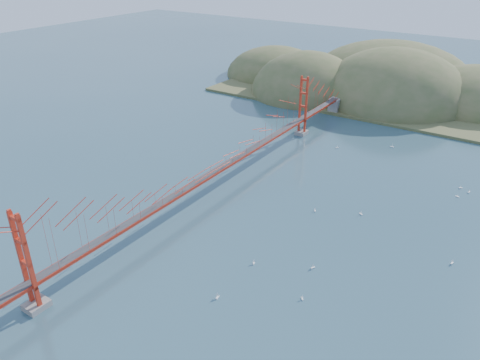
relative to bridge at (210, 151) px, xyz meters
The scene contains 15 objects.
ground 7.01m from the bridge, 90.00° to the right, with size 320.00×320.00×0.00m, color #315262.
bridge is the anchor object (origin of this frame).
far_headlands 68.73m from the bridge, 88.14° to the left, with size 84.00×58.00×25.00m.
sailboat_8 39.41m from the bridge, 36.44° to the left, with size 0.59×0.59×0.62m.
sailboat_7 37.73m from the bridge, 32.24° to the left, with size 0.56×0.52×0.63m.
sailboat_0 19.74m from the bridge, 37.03° to the right, with size 0.55×0.56×0.63m.
sailboat_5 35.11m from the bridge, ahead, with size 0.52×0.57×0.65m.
sailboat_16 23.31m from the bridge, 17.89° to the left, with size 0.62×0.62×0.66m.
sailboat_4 40.09m from the bridge, 34.43° to the left, with size 0.47×0.51×0.58m.
sailboat_14 23.49m from the bridge, 20.82° to the right, with size 0.58×0.58×0.65m.
sailboat_3 29.46m from the bridge, 72.15° to the left, with size 0.60×0.60×0.63m.
sailboat_12 38.13m from the bridge, 62.83° to the left, with size 0.62×0.52×0.72m.
sailboat_6 27.03m from the bridge, 31.01° to the right, with size 0.57×0.57×0.60m.
sailboat_10 24.56m from the bridge, 51.29° to the right, with size 0.55×0.62×0.71m.
sailboat_1 17.39m from the bridge, 14.69° to the left, with size 0.54×0.54×0.60m.
Camera 1 is at (38.59, -49.29, 34.08)m, focal length 35.00 mm.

